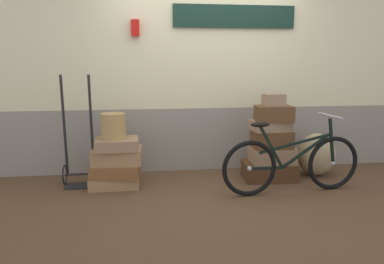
% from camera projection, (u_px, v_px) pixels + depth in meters
% --- Properties ---
extents(ground, '(9.76, 5.20, 0.06)m').
position_uv_depth(ground, '(215.00, 189.00, 4.45)').
color(ground, '#513823').
extents(station_building, '(7.76, 0.74, 2.92)m').
position_uv_depth(station_building, '(205.00, 62.00, 5.00)').
color(station_building, gray).
rests_on(station_building, ground).
extents(suitcase_0, '(0.58, 0.44, 0.13)m').
position_uv_depth(suitcase_0, '(115.00, 181.00, 4.47)').
color(suitcase_0, '#9E754C').
rests_on(suitcase_0, ground).
extents(suitcase_1, '(0.60, 0.45, 0.15)m').
position_uv_depth(suitcase_1, '(116.00, 170.00, 4.42)').
color(suitcase_1, brown).
rests_on(suitcase_1, suitcase_0).
extents(suitcase_2, '(0.59, 0.44, 0.17)m').
position_uv_depth(suitcase_2, '(117.00, 156.00, 4.43)').
color(suitcase_2, '#9E754C').
rests_on(suitcase_2, suitcase_1).
extents(suitcase_3, '(0.51, 0.41, 0.13)m').
position_uv_depth(suitcase_3, '(117.00, 144.00, 4.37)').
color(suitcase_3, '#937051').
rests_on(suitcase_3, suitcase_2).
extents(suitcase_4, '(0.66, 0.45, 0.22)m').
position_uv_depth(suitcase_4, '(269.00, 171.00, 4.72)').
color(suitcase_4, '#4C2D19').
rests_on(suitcase_4, ground).
extents(suitcase_5, '(0.55, 0.40, 0.19)m').
position_uv_depth(suitcase_5, '(272.00, 155.00, 4.71)').
color(suitcase_5, '#937051').
rests_on(suitcase_5, suitcase_4).
extents(suitcase_6, '(0.49, 0.32, 0.21)m').
position_uv_depth(suitcase_6, '(272.00, 139.00, 4.64)').
color(suitcase_6, brown).
rests_on(suitcase_6, suitcase_5).
extents(suitcase_7, '(0.49, 0.38, 0.12)m').
position_uv_depth(suitcase_7, '(270.00, 126.00, 4.62)').
color(suitcase_7, '#937051').
rests_on(suitcase_7, suitcase_6).
extents(suitcase_8, '(0.45, 0.32, 0.19)m').
position_uv_depth(suitcase_8, '(274.00, 114.00, 4.55)').
color(suitcase_8, brown).
rests_on(suitcase_8, suitcase_7).
extents(suitcase_9, '(0.26, 0.19, 0.14)m').
position_uv_depth(suitcase_9, '(274.00, 100.00, 4.52)').
color(suitcase_9, '#937051').
rests_on(suitcase_9, suitcase_8).
extents(wicker_basket, '(0.29, 0.29, 0.29)m').
position_uv_depth(wicker_basket, '(113.00, 126.00, 4.34)').
color(wicker_basket, '#A8844C').
rests_on(wicker_basket, suitcase_3).
extents(luggage_trolley, '(0.39, 0.34, 1.32)m').
position_uv_depth(luggage_trolley, '(79.00, 157.00, 4.48)').
color(luggage_trolley, black).
rests_on(luggage_trolley, ground).
extents(burlap_sack, '(0.49, 0.42, 0.55)m').
position_uv_depth(burlap_sack, '(317.00, 154.00, 4.86)').
color(burlap_sack, tan).
rests_on(burlap_sack, ground).
extents(bicycle, '(1.65, 0.46, 0.88)m').
position_uv_depth(bicycle, '(292.00, 163.00, 4.20)').
color(bicycle, black).
rests_on(bicycle, ground).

